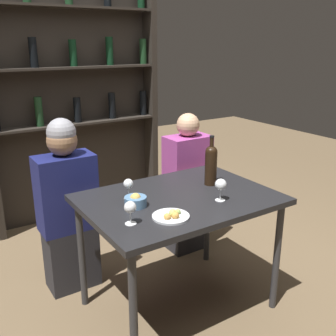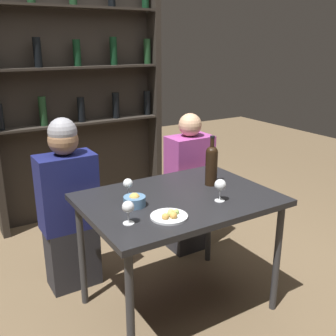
{
  "view_description": "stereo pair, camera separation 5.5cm",
  "coord_description": "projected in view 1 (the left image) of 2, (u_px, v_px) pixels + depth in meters",
  "views": [
    {
      "loc": [
        -1.26,
        -1.82,
        1.68
      ],
      "look_at": [
        0.0,
        0.12,
        0.93
      ],
      "focal_mm": 42.0,
      "sensor_mm": 36.0,
      "label": 1
    },
    {
      "loc": [
        -1.22,
        -1.85,
        1.68
      ],
      "look_at": [
        0.0,
        0.12,
        0.93
      ],
      "focal_mm": 42.0,
      "sensor_mm": 36.0,
      "label": 2
    }
  ],
  "objects": [
    {
      "name": "ground_plane",
      "position": [
        178.0,
        305.0,
        2.63
      ],
      "size": [
        10.0,
        10.0,
        0.0
      ],
      "primitive_type": "plane",
      "color": "brown"
    },
    {
      "name": "dining_table",
      "position": [
        179.0,
        208.0,
        2.41
      ],
      "size": [
        1.15,
        0.83,
        0.78
      ],
      "color": "black",
      "rests_on": "ground_plane"
    },
    {
      "name": "wine_rack_wall",
      "position": [
        74.0,
        101.0,
        3.65
      ],
      "size": [
        1.64,
        0.21,
        2.23
      ],
      "color": "#28231E",
      "rests_on": "ground_plane"
    },
    {
      "name": "wine_bottle",
      "position": [
        211.0,
        163.0,
        2.55
      ],
      "size": [
        0.08,
        0.08,
        0.33
      ],
      "color": "black",
      "rests_on": "dining_table"
    },
    {
      "name": "wine_glass_0",
      "position": [
        128.0,
        185.0,
        2.33
      ],
      "size": [
        0.06,
        0.06,
        0.13
      ],
      "color": "silver",
      "rests_on": "dining_table"
    },
    {
      "name": "wine_glass_1",
      "position": [
        130.0,
        208.0,
        2.0
      ],
      "size": [
        0.06,
        0.06,
        0.13
      ],
      "color": "silver",
      "rests_on": "dining_table"
    },
    {
      "name": "wine_glass_2",
      "position": [
        221.0,
        185.0,
        2.3
      ],
      "size": [
        0.07,
        0.07,
        0.14
      ],
      "color": "silver",
      "rests_on": "dining_table"
    },
    {
      "name": "food_plate_0",
      "position": [
        171.0,
        216.0,
        2.1
      ],
      "size": [
        0.2,
        0.2,
        0.05
      ],
      "color": "silver",
      "rests_on": "dining_table"
    },
    {
      "name": "snack_bowl",
      "position": [
        136.0,
        201.0,
        2.24
      ],
      "size": [
        0.13,
        0.13,
        0.08
      ],
      "color": "#4C7299",
      "rests_on": "dining_table"
    },
    {
      "name": "seated_person_left",
      "position": [
        68.0,
        209.0,
        2.67
      ],
      "size": [
        0.38,
        0.22,
        1.22
      ],
      "color": "#26262B",
      "rests_on": "ground_plane"
    },
    {
      "name": "seated_person_right",
      "position": [
        187.0,
        188.0,
        3.2
      ],
      "size": [
        0.35,
        0.22,
        1.15
      ],
      "color": "#26262B",
      "rests_on": "ground_plane"
    }
  ]
}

